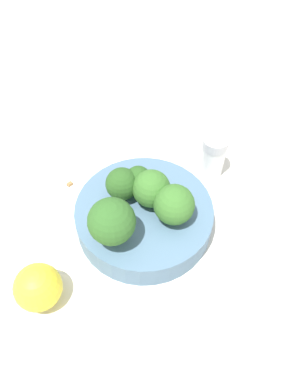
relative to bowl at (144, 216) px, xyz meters
name	(u,v)px	position (x,y,z in m)	size (l,w,h in m)	color
ground_plane	(144,224)	(0.00, 0.00, -0.02)	(3.00, 3.00, 0.00)	silver
bowl	(144,216)	(0.00, 0.00, 0.00)	(0.19, 0.19, 0.04)	slate
broccoli_floret_0	(174,205)	(-0.01, -0.04, 0.05)	(0.05, 0.05, 0.05)	#8EB770
broccoli_floret_1	(151,189)	(0.01, -0.01, 0.05)	(0.05, 0.05, 0.05)	#7A9E5B
broccoli_floret_2	(112,222)	(-0.05, 0.04, 0.06)	(0.06, 0.06, 0.07)	#8EB770
broccoli_floret_3	(122,184)	(0.02, 0.03, 0.05)	(0.04, 0.04, 0.05)	#8EB770
broccoli_floret_4	(138,180)	(0.03, 0.01, 0.04)	(0.04, 0.04, 0.04)	#8EB770
pepper_shaker	(213,156)	(0.10, -0.10, 0.02)	(0.04, 0.04, 0.07)	silver
lemon_wedge	(38,287)	(-0.11, 0.12, 0.01)	(0.06, 0.06, 0.06)	yellow
almond_crumb_0	(198,188)	(0.07, -0.08, -0.02)	(0.01, 0.00, 0.01)	#AD7F4C
almond_crumb_1	(70,183)	(0.07, 0.12, -0.02)	(0.01, 0.01, 0.01)	olive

